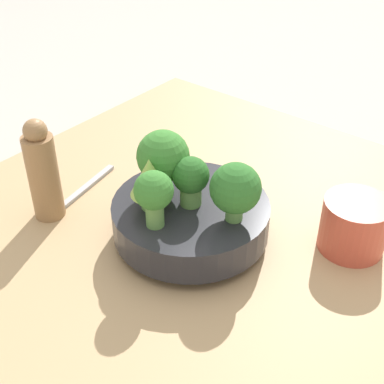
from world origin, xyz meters
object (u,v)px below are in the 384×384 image
Objects in this scene: pepper_mill at (43,172)px; fork at (81,191)px; bowl at (192,219)px; cup at (354,225)px.

fork is (-0.07, -0.01, -0.07)m from pepper_mill.
fork is at bearing -83.88° from bowl.
pepper_mill reaches higher than cup.
fork is (0.14, -0.39, -0.03)m from cup.
cup is 0.57× the size of pepper_mill.
cup reaches higher than bowl.
bowl is at bearing -56.13° from cup.
cup is at bearing 123.87° from bowl.
bowl is at bearing 96.12° from fork.
bowl is 0.22m from pepper_mill.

